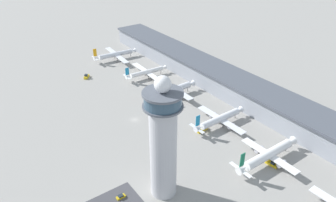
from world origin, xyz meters
The scene contains 12 objects.
ground_plane centered at (0.00, 0.00, 0.00)m, with size 1000.00×1000.00×0.00m, color gray.
terminal_building centered at (0.00, 70.00, 7.32)m, with size 255.54×25.00×14.44m.
control_tower centered at (58.00, -19.42, 27.97)m, with size 15.90×15.90×56.54m.
airplane_gate_alpha centered at (-91.19, 35.37, 4.52)m, with size 41.04×38.17×12.97m.
airplane_gate_bravo centered at (-45.91, 37.76, 4.22)m, with size 42.14×34.53×11.60m.
airplane_gate_charlie centered at (-10.14, 37.70, 4.80)m, with size 32.71×33.07×14.18m.
airplane_gate_delta centered at (34.07, 37.16, 4.41)m, with size 35.80×36.71×13.01m.
airplane_gate_echo centered at (72.00, 33.66, 4.63)m, with size 32.88×41.06×14.38m.
service_truck_catering centered at (74.92, 33.83, 0.83)m, with size 6.55×3.21×2.41m.
service_truck_fuel centered at (-71.62, 0.19, 1.11)m, with size 6.14×5.98×3.19m.
service_truck_baggage centered at (32.24, 25.56, 0.95)m, with size 3.41×7.76×2.75m.
car_blue_compact centered at (50.47, -36.91, 0.56)m, with size 1.90×4.03×1.45m.
Camera 1 is at (146.22, -80.32, 107.07)m, focal length 35.00 mm.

